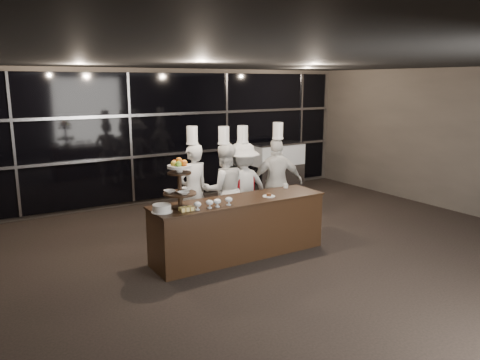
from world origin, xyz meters
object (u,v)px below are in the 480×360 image
buffet_counter (239,227)px  display_stand (179,180)px  chef_b (224,189)px  chef_a (193,190)px  layer_cake (162,208)px  chef_d (277,182)px  chef_c (243,187)px  display_case (277,165)px

buffet_counter → display_stand: 1.33m
buffet_counter → chef_b: size_ratio=1.45×
chef_a → chef_b: size_ratio=1.01×
layer_cake → chef_b: size_ratio=0.15×
buffet_counter → chef_a: chef_a is taller
layer_cake → chef_d: (2.75, 1.03, -0.12)m
chef_a → chef_c: (0.90, -0.18, -0.03)m
buffet_counter → display_case: display_case is taller
display_case → chef_a: 3.84m
display_case → chef_b: size_ratio=0.67×
chef_d → chef_c: bearing=177.3°
chef_c → chef_d: 0.75m
chef_a → chef_d: (1.65, -0.22, -0.01)m
layer_cake → chef_c: (2.00, 1.07, -0.14)m
display_case → chef_c: (-2.38, -2.17, 0.15)m
chef_c → buffet_counter: bearing=-124.4°
chef_b → chef_d: size_ratio=0.99×
chef_b → chef_c: bearing=-4.4°
display_case → chef_c: size_ratio=0.67×
chef_b → chef_d: 1.12m
display_case → chef_c: bearing=-137.6°
display_case → chef_d: chef_d is taller
display_stand → display_case: bearing=38.1°
display_case → chef_d: 2.75m
layer_cake → chef_a: chef_a is taller
display_case → layer_cake: bearing=-143.5°
display_case → chef_d: bearing=-126.4°
layer_cake → chef_c: chef_c is taller
display_case → chef_c: 3.23m
layer_cake → buffet_counter: bearing=2.2°
chef_a → chef_d: bearing=-7.4°
buffet_counter → chef_b: bearing=72.6°
chef_d → buffet_counter: bearing=-145.8°
layer_cake → chef_d: size_ratio=0.15×
display_stand → chef_d: bearing=21.9°
chef_b → buffet_counter: bearing=-107.4°
buffet_counter → display_case: size_ratio=2.18×
display_stand → display_case: (4.08, 3.19, -0.65)m
display_stand → chef_b: (1.33, 1.05, -0.50)m
display_stand → layer_cake: size_ratio=2.48×
layer_cake → chef_d: chef_d is taller
chef_c → chef_d: bearing=-2.7°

